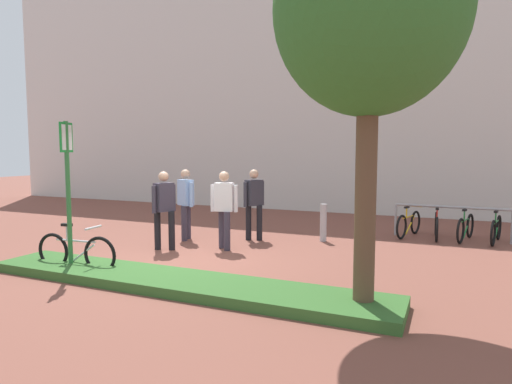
# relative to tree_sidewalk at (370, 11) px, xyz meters

# --- Properties ---
(ground_plane) EXTENTS (60.00, 60.00, 0.00)m
(ground_plane) POSITION_rel_tree_sidewalk_xyz_m (-3.74, 1.43, -3.92)
(ground_plane) COLOR brown
(building_facade) EXTENTS (28.00, 1.20, 10.00)m
(building_facade) POSITION_rel_tree_sidewalk_xyz_m (-3.74, 9.95, 1.08)
(building_facade) COLOR silver
(building_facade) RESTS_ON ground
(planter_strip) EXTENTS (7.00, 1.10, 0.16)m
(planter_strip) POSITION_rel_tree_sidewalk_xyz_m (-2.93, -0.12, -3.84)
(planter_strip) COLOR #336028
(planter_strip) RESTS_ON ground
(tree_sidewalk) EXTENTS (2.48, 2.48, 5.32)m
(tree_sidewalk) POSITION_rel_tree_sidewalk_xyz_m (0.00, 0.00, 0.00)
(tree_sidewalk) COLOR brown
(tree_sidewalk) RESTS_ON ground
(parking_sign_post) EXTENTS (0.12, 0.36, 2.67)m
(parking_sign_post) POSITION_rel_tree_sidewalk_xyz_m (-5.14, -0.12, -2.18)
(parking_sign_post) COLOR #2D7238
(parking_sign_post) RESTS_ON ground
(bike_at_sign) EXTENTS (1.68, 0.42, 0.86)m
(bike_at_sign) POSITION_rel_tree_sidewalk_xyz_m (-5.11, -0.03, -3.57)
(bike_at_sign) COLOR black
(bike_at_sign) RESTS_ON ground
(bike_rack_cluster) EXTENTS (2.66, 1.55, 0.83)m
(bike_rack_cluster) POSITION_rel_tree_sidewalk_xyz_m (1.08, 5.79, -3.57)
(bike_rack_cluster) COLOR #99999E
(bike_rack_cluster) RESTS_ON ground
(bollard_steel) EXTENTS (0.16, 0.16, 0.90)m
(bollard_steel) POSITION_rel_tree_sidewalk_xyz_m (-1.73, 4.34, -3.47)
(bollard_steel) COLOR #ADADB2
(bollard_steel) RESTS_ON ground
(person_shirt_blue) EXTENTS (0.55, 0.41, 1.72)m
(person_shirt_blue) POSITION_rel_tree_sidewalk_xyz_m (-4.83, 3.16, -2.94)
(person_shirt_blue) COLOR #383342
(person_shirt_blue) RESTS_ON ground
(person_casual_tan) EXTENTS (0.60, 0.33, 1.72)m
(person_casual_tan) POSITION_rel_tree_sidewalk_xyz_m (-3.49, 2.61, -2.94)
(person_casual_tan) COLOR #383342
(person_casual_tan) RESTS_ON ground
(person_suited_dark) EXTENTS (0.40, 0.55, 1.72)m
(person_suited_dark) POSITION_rel_tree_sidewalk_xyz_m (-3.30, 3.80, -2.94)
(person_suited_dark) COLOR black
(person_suited_dark) RESTS_ON ground
(person_suited_navy) EXTENTS (0.45, 0.58, 1.72)m
(person_suited_navy) POSITION_rel_tree_sidewalk_xyz_m (-4.67, 2.05, -2.94)
(person_suited_navy) COLOR black
(person_suited_navy) RESTS_ON ground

